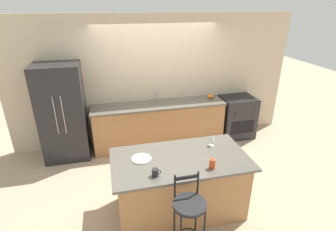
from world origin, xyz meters
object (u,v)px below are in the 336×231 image
Objects in this scene: refrigerator at (63,113)px; oven_range at (236,117)px; coffee_mug at (155,172)px; wine_glass at (212,138)px; dinner_plate at (141,158)px; tumbler_cup at (212,164)px; pumpkin_decoration at (211,96)px; bar_stool_near at (189,213)px.

refrigerator is 2.02× the size of oven_range.
wine_glass is at bearing 28.91° from coffee_mug.
wine_glass reaches higher than dinner_plate.
dinner_plate is at bearing 153.65° from tumbler_cup.
pumpkin_decoration reaches higher than coffee_mug.
oven_range is at bearing 37.93° from dinner_plate.
refrigerator is 6.78× the size of dinner_plate.
bar_stool_near reaches higher than dinner_plate.
oven_range is 5.06× the size of wine_glass.
oven_range is 6.97× the size of pumpkin_decoration.
tumbler_cup reaches higher than dinner_plate.
oven_range is 3.40m from bar_stool_near.
wine_glass is at bearing -127.45° from oven_range.
bar_stool_near is at bearing -53.05° from coffee_mug.
bar_stool_near is at bearing -136.74° from tumbler_cup.
wine_glass is at bearing -111.66° from pumpkin_decoration.
bar_stool_near reaches higher than oven_range.
coffee_mug is at bearing -125.38° from pumpkin_decoration.
oven_range is 0.82m from pumpkin_decoration.
wine_glass is at bearing -37.44° from refrigerator.
oven_range is 6.97× the size of tumbler_cup.
bar_stool_near is (-2.02, -2.74, 0.17)m from oven_range.
refrigerator is at bearing 121.53° from bar_stool_near.
refrigerator reaches higher than tumbler_cup.
oven_range is 2.86m from tumbler_cup.
oven_range is 3.13m from dinner_plate.
pumpkin_decoration is at bearing 63.77° from bar_stool_near.
pumpkin_decoration is (1.70, 2.39, 0.03)m from coffee_mug.
refrigerator is 3.12m from tumbler_cup.
bar_stool_near is 3.94× the size of dinner_plate.
tumbler_cup is at bearing -26.35° from dinner_plate.
coffee_mug is at bearing -135.12° from oven_range.
tumbler_cup is 1.00× the size of pumpkin_decoration.
wine_glass reaches higher than oven_range.
refrigerator is at bearing 123.31° from dinner_plate.
bar_stool_near is 0.98m from dinner_plate.
dinner_plate is 1.51× the size of wine_glass.
bar_stool_near is 0.68m from tumbler_cup.
tumbler_cup is (0.75, -0.01, 0.02)m from coffee_mug.
bar_stool_near reaches higher than pumpkin_decoration.
wine_glass is 1.38× the size of tumbler_cup.
bar_stool_near reaches higher than tumbler_cup.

